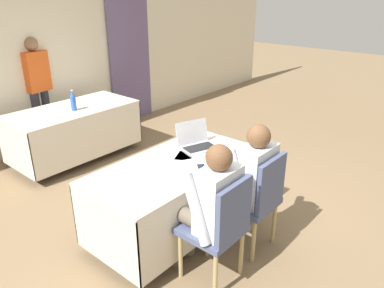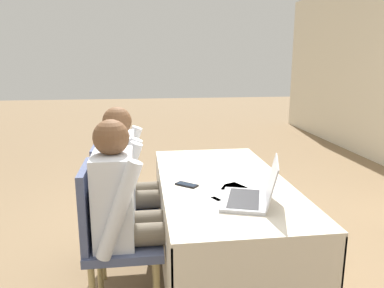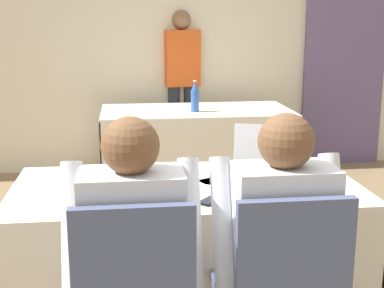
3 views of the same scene
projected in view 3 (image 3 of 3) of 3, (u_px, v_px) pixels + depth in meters
wall_back at (152, 35)px, 5.25m from camera, size 12.00×0.06×2.70m
curtain_panel at (346, 37)px, 5.43m from camera, size 0.85×0.04×2.65m
conference_table_near at (187, 218)px, 2.61m from camera, size 1.67×0.82×0.72m
conference_table_far at (196, 129)px, 4.76m from camera, size 1.67×0.82×0.72m
laptop at (266, 168)px, 2.69m from camera, size 0.43×0.39×0.25m
cell_phone at (212, 200)px, 2.34m from camera, size 0.14×0.15×0.01m
paper_beside_laptop at (215, 176)px, 2.71m from camera, size 0.32×0.36×0.00m
paper_centre_table at (290, 194)px, 2.43m from camera, size 0.32×0.36×0.00m
paper_left_edge at (231, 184)px, 2.58m from camera, size 0.32×0.36×0.00m
water_bottle at (195, 98)px, 4.58m from camera, size 0.07×0.07×0.27m
person_checkered_shirt at (133, 249)px, 1.96m from camera, size 0.50×0.52×1.19m
person_white_shirt at (276, 242)px, 2.03m from camera, size 0.50×0.52×1.19m
person_red_shirt at (182, 80)px, 5.35m from camera, size 0.36×0.25×1.59m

